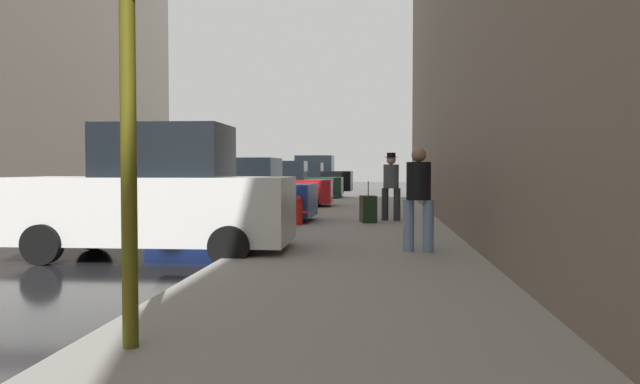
{
  "coord_description": "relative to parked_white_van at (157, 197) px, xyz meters",
  "views": [
    {
      "loc": [
        6.37,
        -10.26,
        1.51
      ],
      "look_at": [
        5.13,
        3.02,
        1.01
      ],
      "focal_mm": 35.0,
      "sensor_mm": 36.0,
      "label": 1
    }
  ],
  "objects": [
    {
      "name": "sidewalk",
      "position": [
        3.35,
        0.03,
        -0.96
      ],
      "size": [
        4.0,
        40.0,
        0.15
      ],
      "primitive_type": "cube",
      "color": "gray",
      "rests_on": "ground_plane"
    },
    {
      "name": "parked_dark_green_sedan",
      "position": [
        0.0,
        18.97,
        -0.18
      ],
      "size": [
        4.21,
        2.07,
        1.79
      ],
      "color": "#193828",
      "rests_on": "ground_plane"
    },
    {
      "name": "pedestrian_with_beanie",
      "position": [
        4.07,
        6.15,
        0.1
      ],
      "size": [
        0.53,
        0.49,
        1.78
      ],
      "color": "#333338",
      "rests_on": "sidewalk"
    },
    {
      "name": "parked_blue_sedan",
      "position": [
        0.0,
        5.85,
        -0.18
      ],
      "size": [
        4.26,
        2.18,
        1.79
      ],
      "color": "navy",
      "rests_on": "ground_plane"
    },
    {
      "name": "parked_white_van",
      "position": [
        0.0,
        0.0,
        0.0
      ],
      "size": [
        4.62,
        2.1,
        2.25
      ],
      "color": "silver",
      "rests_on": "ground_plane"
    },
    {
      "name": "rolling_suitcase",
      "position": [
        3.48,
        5.57,
        -0.54
      ],
      "size": [
        0.46,
        0.62,
        1.04
      ],
      "color": "black",
      "rests_on": "sidewalk"
    },
    {
      "name": "ground_plane",
      "position": [
        -2.65,
        0.03,
        -1.03
      ],
      "size": [
        120.0,
        120.0,
        0.0
      ],
      "primitive_type": "plane",
      "color": "black"
    },
    {
      "name": "pedestrian_in_jeans",
      "position": [
        4.39,
        0.07,
        0.07
      ],
      "size": [
        0.52,
        0.47,
        1.71
      ],
      "color": "#728CB2",
      "rests_on": "sidewalk"
    },
    {
      "name": "parked_red_hatchback",
      "position": [
        0.0,
        12.31,
        -0.18
      ],
      "size": [
        4.25,
        2.15,
        1.79
      ],
      "color": "#B2191E",
      "rests_on": "ground_plane"
    },
    {
      "name": "fire_hydrant",
      "position": [
        1.8,
        4.72,
        -0.54
      ],
      "size": [
        0.42,
        0.22,
        0.7
      ],
      "color": "red",
      "rests_on": "sidewalk"
    },
    {
      "name": "traffic_light",
      "position": [
        1.85,
        -5.68,
        1.73
      ],
      "size": [
        0.32,
        0.32,
        3.6
      ],
      "color": "#514C0F",
      "rests_on": "sidewalk"
    },
    {
      "name": "parked_black_suv",
      "position": [
        -0.0,
        24.87,
        0.0
      ],
      "size": [
        4.66,
        2.18,
        2.25
      ],
      "color": "black",
      "rests_on": "ground_plane"
    }
  ]
}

